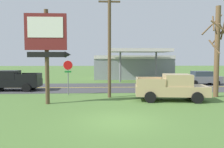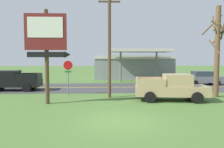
{
  "view_description": "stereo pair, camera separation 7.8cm",
  "coord_description": "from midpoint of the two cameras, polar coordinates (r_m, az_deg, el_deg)",
  "views": [
    {
      "loc": [
        -0.86,
        -10.73,
        3.07
      ],
      "look_at": [
        0.0,
        8.0,
        1.8
      ],
      "focal_mm": 35.46,
      "sensor_mm": 36.0,
      "label": 1
    },
    {
      "loc": [
        -0.78,
        -10.73,
        3.07
      ],
      "look_at": [
        0.0,
        8.0,
        1.8
      ],
      "focal_mm": 35.46,
      "sensor_mm": 36.0,
      "label": 2
    }
  ],
  "objects": [
    {
      "name": "utility_pole",
      "position": [
        17.64,
        -0.8,
        9.24
      ],
      "size": [
        1.88,
        0.26,
        8.85
      ],
      "color": "brown",
      "rests_on": "ground"
    },
    {
      "name": "pickup_tan_parked_on_lawn",
      "position": [
        16.93,
        15.04,
        -3.41
      ],
      "size": [
        5.39,
        2.69,
        1.96
      ],
      "color": "tan",
      "rests_on": "ground"
    },
    {
      "name": "pickup_black_on_road",
      "position": [
        23.51,
        -24.42,
        -1.61
      ],
      "size": [
        5.2,
        2.24,
        1.96
      ],
      "color": "black",
      "rests_on": "ground"
    },
    {
      "name": "motel_sign",
      "position": [
        15.56,
        -16.57,
        8.2
      ],
      "size": [
        3.03,
        0.54,
        6.39
      ],
      "color": "brown",
      "rests_on": "ground"
    },
    {
      "name": "bare_tree",
      "position": [
        19.72,
        25.36,
        5.77
      ],
      "size": [
        1.8,
        1.89,
        7.28
      ],
      "color": "brown",
      "rests_on": "ground"
    },
    {
      "name": "car_grey_near_lane",
      "position": [
        28.45,
        22.19,
        -0.93
      ],
      "size": [
        4.2,
        2.0,
        1.64
      ],
      "color": "slate",
      "rests_on": "ground"
    },
    {
      "name": "road_centre_line",
      "position": [
        23.94,
        -0.64,
        -3.44
      ],
      "size": [
        126.0,
        0.2,
        0.01
      ],
      "primitive_type": "cube",
      "color": "gold",
      "rests_on": "road_asphalt"
    },
    {
      "name": "gas_station",
      "position": [
        35.21,
        5.22,
        2.03
      ],
      "size": [
        12.0,
        11.5,
        4.4
      ],
      "color": "gray",
      "rests_on": "ground"
    },
    {
      "name": "stop_sign",
      "position": [
        19.11,
        -11.4,
        0.67
      ],
      "size": [
        0.8,
        0.08,
        2.95
      ],
      "color": "slate",
      "rests_on": "ground"
    },
    {
      "name": "road_asphalt",
      "position": [
        23.94,
        -0.64,
        -3.47
      ],
      "size": [
        140.0,
        8.0,
        0.02
      ],
      "primitive_type": "cube",
      "color": "#3D3D3F",
      "rests_on": "ground"
    },
    {
      "name": "ground_plane",
      "position": [
        11.19,
        1.71,
        -12.05
      ],
      "size": [
        180.0,
        180.0,
        0.0
      ],
      "primitive_type": "plane",
      "color": "#4C7033"
    }
  ]
}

